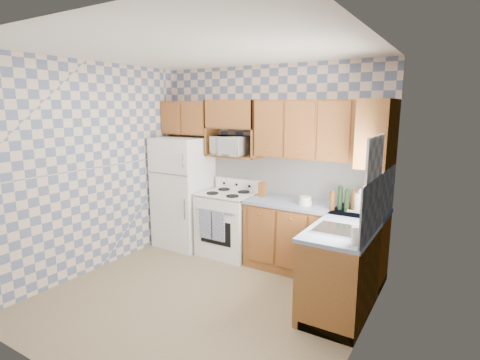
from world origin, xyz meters
name	(u,v)px	position (x,y,z in m)	size (l,w,h in m)	color
floor	(202,299)	(0.00, 0.00, 0.00)	(3.40, 3.40, 0.00)	#796A4C
back_wall	(268,163)	(0.00, 1.60, 1.35)	(3.40, 0.02, 2.70)	slate
right_wall	(363,203)	(1.70, 0.00, 1.35)	(0.02, 3.20, 2.70)	slate
backsplash_back	(293,176)	(0.40, 1.59, 1.20)	(2.60, 0.01, 0.56)	white
backsplash_right	(380,200)	(1.69, 0.80, 1.20)	(0.01, 1.60, 0.56)	white
refrigerator	(184,192)	(-1.27, 1.25, 0.84)	(0.75, 0.70, 1.68)	white
stove_body	(228,224)	(-0.47, 1.28, 0.45)	(0.76, 0.65, 0.90)	white
cooktop	(228,194)	(-0.47, 1.28, 0.91)	(0.76, 0.65, 0.03)	silver
backguard	(238,184)	(-0.47, 1.55, 1.00)	(0.76, 0.08, 0.17)	white
dish_towel_left	(206,224)	(-0.62, 0.93, 0.52)	(0.20, 0.03, 0.41)	navy
dish_towel_right	(218,227)	(-0.40, 0.93, 0.52)	(0.20, 0.03, 0.41)	navy
base_cabinets_back	(313,241)	(0.82, 1.30, 0.44)	(1.75, 0.60, 0.88)	brown
base_cabinets_right	(347,264)	(1.40, 0.80, 0.44)	(0.60, 1.60, 0.88)	brown
countertop_back	(315,206)	(0.82, 1.30, 0.90)	(1.77, 0.63, 0.04)	slate
countertop_right	(349,224)	(1.40, 0.80, 0.90)	(0.63, 1.60, 0.04)	slate
upper_cabinets_back	(322,130)	(0.82, 1.44, 1.85)	(1.75, 0.33, 0.74)	brown
upper_cabinets_fridge	(188,118)	(-1.29, 1.44, 1.97)	(0.82, 0.33, 0.50)	brown
upper_cabinets_right	(378,133)	(1.53, 1.25, 1.85)	(0.33, 0.70, 0.74)	brown
microwave_shelf	(234,156)	(-0.47, 1.44, 1.44)	(0.80, 0.33, 0.03)	brown
microwave	(230,146)	(-0.50, 1.38, 1.59)	(0.50, 0.34, 0.28)	white
sink	(340,231)	(1.40, 0.45, 0.93)	(0.48, 0.40, 0.03)	#B7B7BC
window	(373,182)	(1.69, 0.45, 1.45)	(0.02, 0.66, 0.86)	silver
bottle_0	(340,198)	(1.15, 1.25, 1.06)	(0.06, 0.06, 0.28)	black
bottle_1	(347,201)	(1.25, 1.19, 1.05)	(0.06, 0.06, 0.26)	black
bottle_2	(353,200)	(1.30, 1.29, 1.04)	(0.06, 0.06, 0.24)	#583011
bottle_3	(332,201)	(1.08, 1.17, 1.03)	(0.06, 0.06, 0.22)	#583011
knife_block	(262,189)	(0.05, 1.34, 1.02)	(0.09, 0.09, 0.20)	brown
electric_kettle	(361,202)	(1.39, 1.31, 1.03)	(0.17, 0.17, 0.21)	white
food_containers	(305,201)	(0.73, 1.21, 0.97)	(0.16, 0.16, 0.11)	beige
soap_bottle	(355,236)	(1.62, 0.14, 1.01)	(0.06, 0.06, 0.17)	beige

